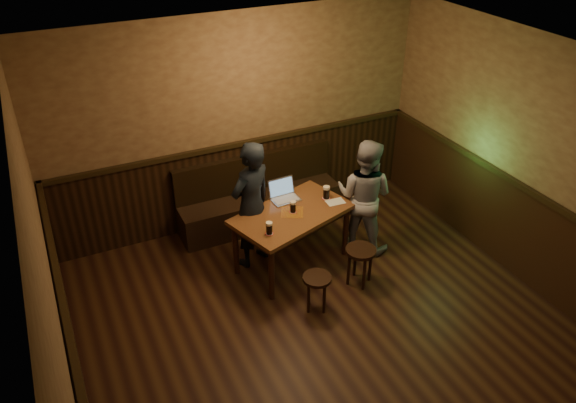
{
  "coord_description": "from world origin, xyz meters",
  "views": [
    {
      "loc": [
        -2.29,
        -3.24,
        4.28
      ],
      "look_at": [
        0.04,
        1.63,
        0.97
      ],
      "focal_mm": 35.0,
      "sensor_mm": 36.0,
      "label": 1
    }
  ],
  "objects_px": {
    "laptop": "(284,194)",
    "person_grey": "(364,196)",
    "pint_right": "(326,192)",
    "person_suit": "(251,205)",
    "pub_table": "(292,219)",
    "stool_right": "(360,256)",
    "bench": "(259,202)",
    "pint_left": "(269,228)",
    "pint_mid": "(293,207)",
    "stool_left": "(317,283)"
  },
  "relations": [
    {
      "from": "pub_table",
      "to": "bench",
      "type": "bearing_deg",
      "value": 72.41
    },
    {
      "from": "pub_table",
      "to": "person_suit",
      "type": "distance_m",
      "value": 0.51
    },
    {
      "from": "stool_right",
      "to": "laptop",
      "type": "bearing_deg",
      "value": 116.74
    },
    {
      "from": "pint_right",
      "to": "person_suit",
      "type": "bearing_deg",
      "value": 170.69
    },
    {
      "from": "person_suit",
      "to": "person_grey",
      "type": "relative_size",
      "value": 1.09
    },
    {
      "from": "pint_left",
      "to": "person_grey",
      "type": "distance_m",
      "value": 1.4
    },
    {
      "from": "pub_table",
      "to": "pint_right",
      "type": "height_order",
      "value": "pint_right"
    },
    {
      "from": "pub_table",
      "to": "person_grey",
      "type": "bearing_deg",
      "value": -20.22
    },
    {
      "from": "stool_right",
      "to": "pub_table",
      "type": "bearing_deg",
      "value": 129.35
    },
    {
      "from": "pint_right",
      "to": "person_suit",
      "type": "relative_size",
      "value": 0.1
    },
    {
      "from": "pint_left",
      "to": "person_grey",
      "type": "height_order",
      "value": "person_grey"
    },
    {
      "from": "stool_left",
      "to": "person_suit",
      "type": "height_order",
      "value": "person_suit"
    },
    {
      "from": "person_suit",
      "to": "person_grey",
      "type": "height_order",
      "value": "person_suit"
    },
    {
      "from": "pub_table",
      "to": "person_suit",
      "type": "relative_size",
      "value": 0.97
    },
    {
      "from": "pint_right",
      "to": "pint_mid",
      "type": "bearing_deg",
      "value": -168.13
    },
    {
      "from": "pint_left",
      "to": "pint_right",
      "type": "height_order",
      "value": "pint_right"
    },
    {
      "from": "pint_mid",
      "to": "stool_right",
      "type": "bearing_deg",
      "value": -51.22
    },
    {
      "from": "bench",
      "to": "pint_right",
      "type": "height_order",
      "value": "bench"
    },
    {
      "from": "pub_table",
      "to": "stool_right",
      "type": "height_order",
      "value": "pub_table"
    },
    {
      "from": "stool_left",
      "to": "pint_left",
      "type": "height_order",
      "value": "pint_left"
    },
    {
      "from": "person_suit",
      "to": "person_grey",
      "type": "distance_m",
      "value": 1.4
    },
    {
      "from": "stool_left",
      "to": "person_grey",
      "type": "relative_size",
      "value": 0.29
    },
    {
      "from": "pint_mid",
      "to": "pint_left",
      "type": "bearing_deg",
      "value": -146.32
    },
    {
      "from": "pub_table",
      "to": "pint_left",
      "type": "bearing_deg",
      "value": -163.24
    },
    {
      "from": "pint_left",
      "to": "laptop",
      "type": "distance_m",
      "value": 0.77
    },
    {
      "from": "bench",
      "to": "pint_right",
      "type": "relative_size",
      "value": 13.25
    },
    {
      "from": "pint_mid",
      "to": "laptop",
      "type": "height_order",
      "value": "laptop"
    },
    {
      "from": "pub_table",
      "to": "stool_right",
      "type": "xyz_separation_m",
      "value": [
        0.55,
        -0.67,
        -0.26
      ]
    },
    {
      "from": "bench",
      "to": "stool_left",
      "type": "bearing_deg",
      "value": -93.29
    },
    {
      "from": "laptop",
      "to": "person_suit",
      "type": "distance_m",
      "value": 0.46
    },
    {
      "from": "pub_table",
      "to": "pint_mid",
      "type": "distance_m",
      "value": 0.17
    },
    {
      "from": "bench",
      "to": "pint_mid",
      "type": "height_order",
      "value": "bench"
    },
    {
      "from": "pub_table",
      "to": "stool_left",
      "type": "xyz_separation_m",
      "value": [
        -0.11,
        -0.84,
        -0.3
      ]
    },
    {
      "from": "bench",
      "to": "laptop",
      "type": "distance_m",
      "value": 0.85
    },
    {
      "from": "pub_table",
      "to": "stool_right",
      "type": "bearing_deg",
      "value": -68.24
    },
    {
      "from": "stool_left",
      "to": "stool_right",
      "type": "relative_size",
      "value": 0.9
    },
    {
      "from": "pint_right",
      "to": "person_grey",
      "type": "bearing_deg",
      "value": -18.47
    },
    {
      "from": "pint_mid",
      "to": "person_grey",
      "type": "bearing_deg",
      "value": -2.67
    },
    {
      "from": "pint_mid",
      "to": "pint_right",
      "type": "relative_size",
      "value": 0.88
    },
    {
      "from": "stool_left",
      "to": "pint_left",
      "type": "relative_size",
      "value": 2.86
    },
    {
      "from": "pub_table",
      "to": "stool_right",
      "type": "relative_size",
      "value": 3.27
    },
    {
      "from": "pub_table",
      "to": "person_suit",
      "type": "height_order",
      "value": "person_suit"
    },
    {
      "from": "pint_right",
      "to": "person_grey",
      "type": "xyz_separation_m",
      "value": [
        0.45,
        -0.15,
        -0.08
      ]
    },
    {
      "from": "pint_right",
      "to": "stool_right",
      "type": "bearing_deg",
      "value": -87.3
    },
    {
      "from": "pint_mid",
      "to": "pint_right",
      "type": "height_order",
      "value": "pint_right"
    },
    {
      "from": "laptop",
      "to": "person_grey",
      "type": "bearing_deg",
      "value": -24.81
    },
    {
      "from": "stool_left",
      "to": "laptop",
      "type": "xyz_separation_m",
      "value": [
        0.15,
        1.17,
        0.46
      ]
    },
    {
      "from": "person_grey",
      "to": "bench",
      "type": "bearing_deg",
      "value": 4.01
    },
    {
      "from": "stool_left",
      "to": "pint_left",
      "type": "bearing_deg",
      "value": 119.52
    },
    {
      "from": "pub_table",
      "to": "person_suit",
      "type": "xyz_separation_m",
      "value": [
        -0.41,
        0.26,
        0.16
      ]
    }
  ]
}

